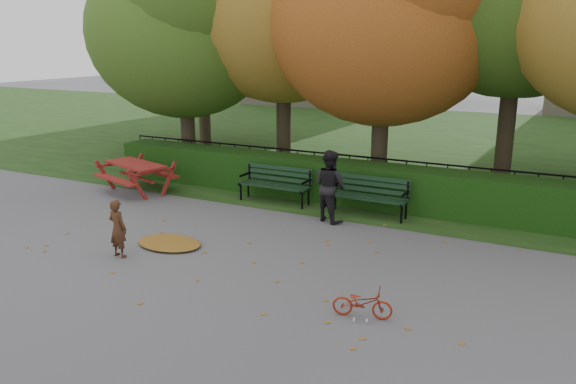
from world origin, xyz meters
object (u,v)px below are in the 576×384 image
at_px(picnic_table, 136,170).
at_px(bicycle, 362,303).
at_px(bench_left, 276,181).
at_px(tree_a, 187,17).
at_px(tree_c, 396,0).
at_px(adult, 330,186).
at_px(bench_right, 369,193).
at_px(child, 118,228).

relative_size(picnic_table, bicycle, 2.53).
bearing_deg(bench_left, tree_a, 154.24).
distance_m(bench_left, bicycle, 6.20).
height_order(tree_c, picnic_table, tree_c).
relative_size(tree_a, tree_c, 0.94).
bearing_deg(adult, bench_right, -104.60).
bearing_deg(tree_c, bicycle, -75.43).
xyz_separation_m(tree_a, adult, (5.66, -2.68, -3.72)).
height_order(child, bicycle, child).
bearing_deg(bench_left, tree_c, 46.64).
bearing_deg(picnic_table, bench_left, 30.34).
bearing_deg(bicycle, picnic_table, 50.44).
xyz_separation_m(tree_a, child, (3.05, -6.43, -3.98)).
relative_size(bench_left, bench_right, 1.00).
xyz_separation_m(bench_left, bicycle, (3.96, -4.76, -0.29)).
bearing_deg(picnic_table, bench_right, 25.30).
relative_size(tree_c, child, 7.35).
xyz_separation_m(tree_c, child, (-2.97, -6.81, -4.28)).
relative_size(bench_right, child, 1.65).
bearing_deg(bench_right, tree_c, 96.70).
height_order(tree_a, adult, tree_a).
height_order(tree_c, adult, tree_c).
distance_m(picnic_table, bicycle, 8.61).
bearing_deg(tree_c, bench_right, -83.30).
xyz_separation_m(tree_c, bench_left, (-2.13, -2.26, -4.30)).
height_order(bench_right, picnic_table, bench_right).
bearing_deg(bicycle, child, 74.93).
relative_size(tree_c, adult, 5.03).
xyz_separation_m(bench_right, adult, (-0.63, -0.80, 0.28)).
height_order(picnic_table, bicycle, picnic_table).
bearing_deg(child, bench_left, -95.42).
distance_m(bench_right, bicycle, 5.02).
xyz_separation_m(bench_right, child, (-3.24, -4.55, 0.02)).
bearing_deg(adult, tree_c, -73.14).
xyz_separation_m(bench_right, bicycle, (1.56, -4.76, -0.29)).
xyz_separation_m(tree_c, picnic_table, (-5.83, -3.12, -4.22)).
relative_size(picnic_table, child, 2.01).
distance_m(tree_c, picnic_table, 7.84).
bearing_deg(bicycle, tree_c, 2.03).
relative_size(bench_right, picnic_table, 0.82).
distance_m(tree_a, bench_left, 5.89).
bearing_deg(adult, tree_a, -1.63).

